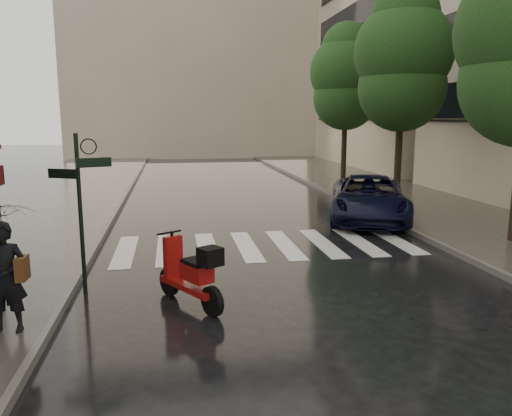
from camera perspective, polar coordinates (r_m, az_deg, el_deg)
name	(u,v)px	position (r m, az deg, el deg)	size (l,w,h in m)	color
ground	(138,359)	(7.60, -13.29, -16.46)	(120.00, 120.00, 0.00)	black
sidewalk_near	(32,211)	(19.73, -24.26, -0.32)	(6.00, 60.00, 0.12)	#38332D
sidewalk_far	(413,200)	(21.39, 17.52, 0.88)	(5.50, 60.00, 0.12)	#38332D
curb_near	(119,208)	(19.17, -15.42, -0.01)	(0.12, 60.00, 0.16)	#595651
curb_far	(348,202)	(20.27, 10.45, 0.73)	(0.12, 60.00, 0.16)	#595651
crosswalk	(266,245)	(13.44, 1.12, -4.27)	(7.85, 3.20, 0.01)	silver
signpost	(80,200)	(10.05, -19.47, 0.82)	(1.17, 0.29, 3.10)	black
haussmann_far	(409,29)	(36.92, 17.12, 19.01)	(8.00, 16.00, 18.50)	tan
backdrop_building	(197,39)	(45.33, -6.73, 18.63)	(22.00, 6.00, 20.00)	tan
tree_mid	(403,60)	(20.92, 16.46, 15.96)	(3.80, 3.80, 8.34)	black
tree_far	(346,77)	(27.43, 10.26, 14.47)	(3.80, 3.80, 8.16)	black
pedestrian_with_umbrella	(1,227)	(8.38, -27.11, -1.94)	(1.07, 1.09, 2.49)	black
scooter	(191,275)	(9.14, -7.42, -7.60)	(1.15, 1.70, 1.27)	black
parked_car	(369,198)	(17.06, 12.76, 1.11)	(2.44, 5.29, 1.47)	black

